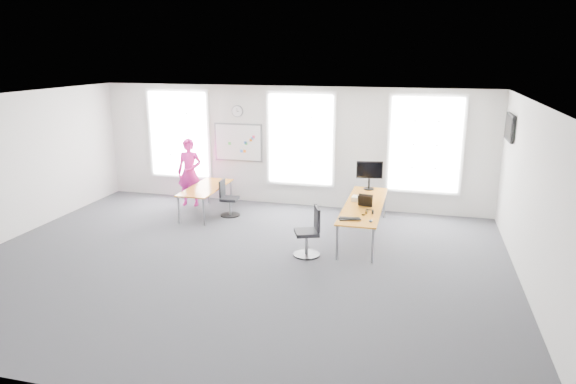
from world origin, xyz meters
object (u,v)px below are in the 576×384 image
(desk_left, at_px, (206,189))
(headphones, at_px, (369,212))
(desk_right, at_px, (364,206))
(chair_right, at_px, (310,235))
(monitor, at_px, (369,173))
(keyboard, at_px, (350,219))
(chair_left, at_px, (228,200))
(person, at_px, (190,172))

(desk_left, height_order, headphones, headphones)
(desk_right, xyz_separation_m, headphones, (0.18, -0.64, 0.09))
(chair_right, bearing_deg, monitor, 139.77)
(chair_right, height_order, keyboard, chair_right)
(chair_left, height_order, headphones, chair_left)
(desk_left, distance_m, keyboard, 4.10)
(desk_left, distance_m, headphones, 4.24)
(chair_right, relative_size, headphones, 6.02)
(desk_right, relative_size, headphones, 18.32)
(chair_right, xyz_separation_m, person, (-3.66, 2.54, 0.43))
(chair_left, distance_m, keyboard, 3.61)
(desk_right, height_order, person, person)
(person, height_order, headphones, person)
(person, relative_size, monitor, 2.57)
(headphones, bearing_deg, person, 150.69)
(desk_left, height_order, chair_left, chair_left)
(person, bearing_deg, desk_left, -45.98)
(chair_left, bearing_deg, monitor, -83.23)
(chair_left, bearing_deg, keyboard, -122.33)
(keyboard, relative_size, monitor, 0.62)
(desk_left, relative_size, chair_right, 1.90)
(chair_left, height_order, person, person)
(chair_left, relative_size, headphones, 5.45)
(desk_left, relative_size, monitor, 2.75)
(keyboard, bearing_deg, desk_left, 135.07)
(desk_left, relative_size, chair_left, 2.10)
(chair_right, xyz_separation_m, headphones, (1.05, 0.68, 0.33))
(chair_left, bearing_deg, desk_right, -104.54)
(chair_right, height_order, chair_left, chair_right)
(desk_left, distance_m, monitor, 3.91)
(chair_right, xyz_separation_m, keyboard, (0.73, 0.23, 0.30))
(chair_left, height_order, monitor, monitor)
(desk_left, height_order, person, person)
(headphones, relative_size, monitor, 0.24)
(person, height_order, keyboard, person)
(keyboard, relative_size, headphones, 2.59)
(monitor, bearing_deg, chair_right, -118.93)
(desk_left, relative_size, person, 1.07)
(desk_right, relative_size, chair_right, 3.04)
(chair_right, relative_size, monitor, 1.44)
(chair_right, relative_size, person, 0.56)
(desk_left, height_order, monitor, monitor)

